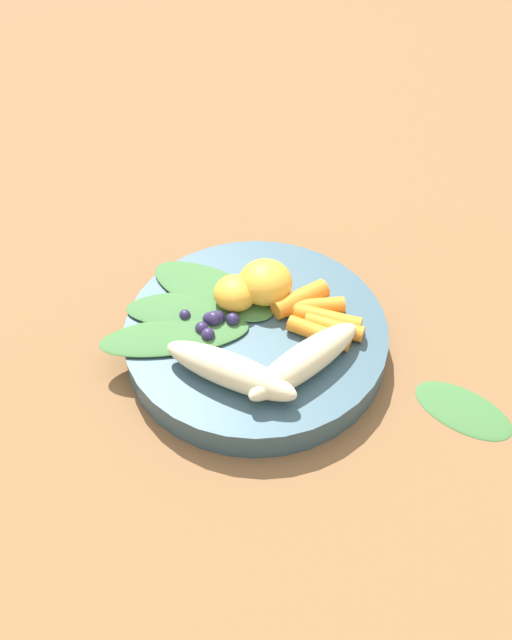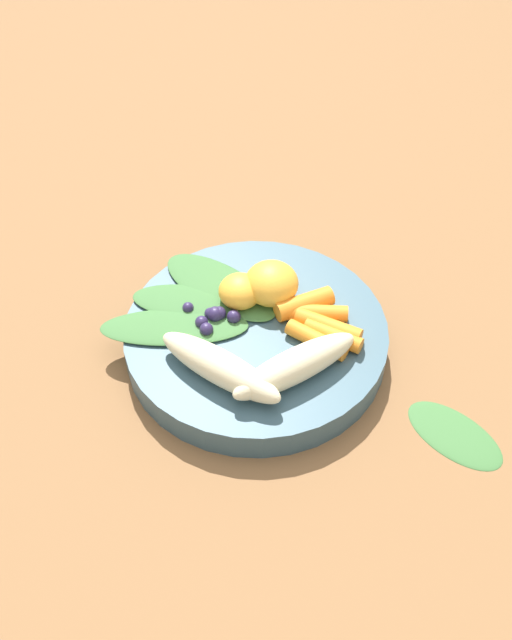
% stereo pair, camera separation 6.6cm
% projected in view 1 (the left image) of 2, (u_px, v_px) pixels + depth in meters
% --- Properties ---
extents(ground_plane, '(2.40, 2.40, 0.00)m').
position_uv_depth(ground_plane, '(256.00, 348.00, 0.69)').
color(ground_plane, brown).
extents(bowl, '(0.25, 0.25, 0.03)m').
position_uv_depth(bowl, '(256.00, 338.00, 0.68)').
color(bowl, '#385666').
rests_on(bowl, ground_plane).
extents(banana_peeled_left, '(0.05, 0.13, 0.03)m').
position_uv_depth(banana_peeled_left, '(304.00, 361.00, 0.62)').
color(banana_peeled_left, beige).
rests_on(banana_peeled_left, bowl).
extents(banana_peeled_right, '(0.12, 0.09, 0.03)m').
position_uv_depth(banana_peeled_right, '(230.00, 370.00, 0.61)').
color(banana_peeled_right, beige).
rests_on(banana_peeled_right, bowl).
extents(orange_segment_near, '(0.04, 0.04, 0.03)m').
position_uv_depth(orange_segment_near, '(233.00, 294.00, 0.67)').
color(orange_segment_near, '#F4A833').
rests_on(orange_segment_near, bowl).
extents(orange_segment_far, '(0.05, 0.05, 0.04)m').
position_uv_depth(orange_segment_far, '(265.00, 282.00, 0.68)').
color(orange_segment_far, '#F4A833').
rests_on(orange_segment_far, bowl).
extents(carrot_front, '(0.06, 0.04, 0.02)m').
position_uv_depth(carrot_front, '(319.00, 333.00, 0.65)').
color(carrot_front, orange).
rests_on(carrot_front, bowl).
extents(carrot_mid_left, '(0.05, 0.04, 0.02)m').
position_uv_depth(carrot_mid_left, '(334.00, 327.00, 0.65)').
color(carrot_mid_left, orange).
rests_on(carrot_mid_left, bowl).
extents(carrot_mid_right, '(0.06, 0.05, 0.02)m').
position_uv_depth(carrot_mid_right, '(328.00, 319.00, 0.66)').
color(carrot_mid_right, orange).
rests_on(carrot_mid_right, bowl).
extents(carrot_rear, '(0.04, 0.06, 0.02)m').
position_uv_depth(carrot_rear, '(314.00, 307.00, 0.67)').
color(carrot_rear, orange).
rests_on(carrot_rear, bowl).
extents(carrot_small, '(0.02, 0.06, 0.02)m').
position_uv_depth(carrot_small, '(299.00, 298.00, 0.68)').
color(carrot_small, orange).
rests_on(carrot_small, bowl).
extents(blueberry_pile, '(0.05, 0.05, 0.01)m').
position_uv_depth(blueberry_pile, '(212.00, 322.00, 0.66)').
color(blueberry_pile, '#2D234C').
rests_on(blueberry_pile, bowl).
extents(coconut_shred_patch, '(0.04, 0.04, 0.00)m').
position_uv_depth(coconut_shred_patch, '(186.00, 333.00, 0.66)').
color(coconut_shred_patch, white).
rests_on(coconut_shred_patch, bowl).
extents(kale_leaf_left, '(0.15, 0.11, 0.01)m').
position_uv_depth(kale_leaf_left, '(213.00, 290.00, 0.69)').
color(kale_leaf_left, '#3D7038').
rests_on(kale_leaf_left, bowl).
extents(kale_leaf_right, '(0.11, 0.13, 0.01)m').
position_uv_depth(kale_leaf_right, '(190.00, 309.00, 0.68)').
color(kale_leaf_right, '#3D7038').
rests_on(kale_leaf_right, bowl).
extents(kale_leaf_rear, '(0.10, 0.15, 0.01)m').
position_uv_depth(kale_leaf_rear, '(175.00, 336.00, 0.65)').
color(kale_leaf_rear, '#3D7038').
rests_on(kale_leaf_rear, bowl).
extents(kale_leaf_stray, '(0.10, 0.08, 0.01)m').
position_uv_depth(kale_leaf_stray, '(464.00, 409.00, 0.63)').
color(kale_leaf_stray, '#3D7038').
rests_on(kale_leaf_stray, ground_plane).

